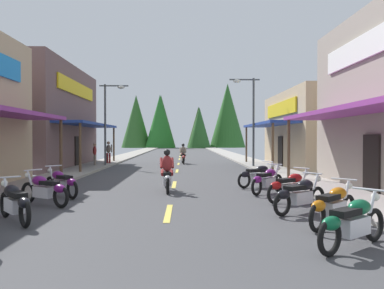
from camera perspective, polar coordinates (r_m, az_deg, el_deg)
name	(u,v)px	position (r m, az deg, el deg)	size (l,w,h in m)	color
ground	(179,161)	(33.30, -1.94, -2.54)	(9.32, 94.02, 0.10)	#424244
sidewalk_left	(113,160)	(33.87, -11.80, -2.31)	(2.27, 94.02, 0.12)	gray
sidewalk_right	(245,160)	(33.73, 7.95, -2.31)	(2.27, 94.02, 0.12)	#9E9991
centerline_dashes	(180,158)	(38.06, -1.85, -2.02)	(0.16, 71.36, 0.01)	#E0C64C
storefront_left_far	(19,117)	(28.55, -24.45, 3.77)	(9.65, 11.69, 6.85)	brown
storefront_right_far	(344,130)	(27.53, 21.77, 2.03)	(10.36, 10.28, 5.04)	tan
streetlamp_left	(110,113)	(27.14, -12.23, 4.70)	(2.01, 0.30, 5.72)	#474C51
streetlamp_right	(249,109)	(25.73, 8.53, 5.24)	(2.01, 0.30, 5.97)	#474C51
motorcycle_parked_right_0	(353,222)	(7.45, 22.92, -10.58)	(1.78, 1.36, 1.04)	black
motorcycle_parked_right_1	(333,205)	(9.09, 20.39, -8.48)	(1.63, 1.53, 1.04)	black
motorcycle_parked_right_2	(300,194)	(10.48, 15.85, -7.21)	(1.78, 1.35, 1.04)	black
motorcycle_parked_right_3	(290,186)	(12.24, 14.51, -6.03)	(1.80, 1.32, 1.04)	black
motorcycle_parked_right_4	(267,180)	(13.86, 11.21, -5.20)	(1.50, 1.66, 1.04)	black
motorcycle_parked_right_5	(258,175)	(15.56, 9.85, -4.53)	(1.89, 1.19, 1.04)	black
motorcycle_parked_left_2	(15,202)	(9.87, -25.02, -7.76)	(1.45, 1.71, 1.04)	black
motorcycle_parked_left_3	(44,189)	(11.95, -21.22, -6.23)	(1.84, 1.27, 1.04)	black
motorcycle_parked_left_4	(61,182)	(13.51, -18.99, -5.39)	(1.59, 1.58, 1.04)	black
rider_cruising_lead	(167,174)	(14.06, -3.76, -4.42)	(0.60, 2.14, 1.57)	black
rider_cruising_trailing	(183,155)	(29.36, -1.35, -1.62)	(0.60, 2.14, 1.57)	black
pedestrian_by_shop	(108,151)	(28.97, -12.40, -0.98)	(0.57, 0.30, 1.74)	maroon
pedestrian_browsing	(95,153)	(27.08, -14.37, -1.26)	(0.32, 0.56, 1.63)	#726659
treeline_backdrop	(189,121)	(80.88, -0.50, 3.58)	(26.53, 11.36, 13.87)	#2A5923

